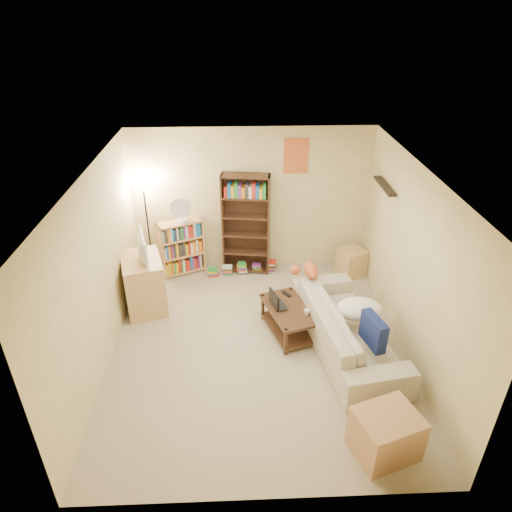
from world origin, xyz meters
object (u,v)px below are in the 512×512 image
Objects in this scene: tall_bookshelf at (246,222)px; tv_stand at (144,284)px; sofa at (347,327)px; short_bookshelf at (181,247)px; television at (139,248)px; mug at (307,312)px; side_table at (351,262)px; tabby_cat at (308,270)px; coffee_table at (288,317)px; laptop at (283,304)px; floor_lamp at (145,203)px; desk_fan at (181,210)px; end_cabinet at (386,434)px.

tv_stand is at bearing -139.04° from tall_bookshelf.
sofa is 2.47× the size of short_bookshelf.
television is 0.70× the size of short_bookshelf.
mug reaches higher than side_table.
mug is 0.16× the size of television.
sofa is at bearing -64.95° from short_bookshelf.
tall_bookshelf reaches higher than sofa.
tabby_cat is 2.51m from television.
television is (-2.15, 0.72, 0.78)m from coffee_table.
tv_stand is 0.63m from television.
television is 3.62m from side_table.
side_table reaches higher than laptop.
television is (-2.92, 1.07, 0.72)m from sofa.
side_table is at bearing -24.12° from sofa.
television is at bearing -87.00° from floor_lamp.
tall_bookshelf is at bearing 0.00° from floor_lamp.
tabby_cat is 0.71m from mug.
television is at bearing -117.67° from desk_fan.
end_cabinet is (2.97, -2.76, -0.79)m from television.
end_cabinet is (0.49, -2.51, -0.50)m from tabby_cat.
sofa is 3.19m from television.
coffee_table is 2.19m from end_cabinet.
laptop is at bearing -135.89° from tabby_cat.
tall_bookshelf reaches higher than coffee_table.
short_bookshelf is (-1.12, 0.00, -0.45)m from tall_bookshelf.
end_cabinet is at bearing -97.14° from side_table.
tabby_cat reaches higher than side_table.
coffee_table is 2.55m from desk_fan.
laptop is 2.31m from end_cabinet.
laptop is 2.17m from tv_stand.
coffee_table is 1.57× the size of television.
tv_stand reaches higher than tabby_cat.
desk_fan is at bearing 134.70° from mug.
mug is at bearing 107.22° from end_cabinet.
floor_lamp is 3.64m from side_table.
laptop is 0.20× the size of tall_bookshelf.
tabby_cat is at bearing -21.60° from tv_stand.
tv_stand reaches higher than coffee_table.
mug is (0.31, -0.25, 0.03)m from laptop.
laptop is 0.37× the size of short_bookshelf.
tv_stand is 1.38m from desk_fan.
tabby_cat is 0.65m from laptop.
coffee_table is at bearing -124.48° from television.
short_bookshelf is 1.55× the size of end_cabinet.
coffee_table is at bearing -124.28° from tabby_cat.
desk_fan is (0.52, 1.00, 0.79)m from tv_stand.
side_table is (1.34, 1.49, -0.21)m from laptop.
television is 1.46× the size of side_table.
television reaches higher than laptop.
tv_stand is (-2.39, 0.88, -0.04)m from mug.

